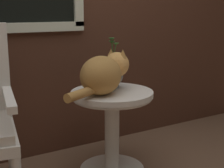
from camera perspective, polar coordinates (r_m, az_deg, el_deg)
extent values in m
cube|color=beige|center=(2.55, -14.10, 9.24)|extent=(0.89, 0.03, 0.07)
cylinder|color=silver|center=(2.38, 0.00, -8.22)|extent=(0.10, 0.10, 0.53)
cylinder|color=silver|center=(2.30, 0.00, -1.64)|extent=(0.56, 0.56, 0.03)
torus|color=silver|center=(2.30, 0.00, -2.30)|extent=(0.54, 0.54, 0.02)
cylinder|color=silver|center=(2.34, -16.64, -11.44)|extent=(0.04, 0.04, 0.42)
cube|color=silver|center=(1.95, -17.02, -2.28)|extent=(0.14, 0.51, 0.04)
ellipsoid|color=#AD7A3D|center=(2.18, -1.90, 1.45)|extent=(0.38, 0.36, 0.25)
sphere|color=#E2A356|center=(2.33, 0.81, 3.31)|extent=(0.17, 0.17, 0.17)
cone|color=#AD7A3D|center=(2.30, 1.83, 5.12)|extent=(0.06, 0.06, 0.06)
cone|color=#AD7A3D|center=(2.34, -0.17, 5.28)|extent=(0.06, 0.06, 0.06)
cylinder|color=#AD7A3D|center=(2.03, -5.20, -1.64)|extent=(0.26, 0.17, 0.06)
cylinder|color=slate|center=(2.41, 0.18, -0.37)|extent=(0.09, 0.09, 0.01)
ellipsoid|color=slate|center=(2.40, 0.19, 1.44)|extent=(0.14, 0.14, 0.14)
cylinder|color=slate|center=(2.38, 0.19, 3.46)|extent=(0.08, 0.08, 0.06)
torus|color=slate|center=(2.38, 0.19, 4.20)|extent=(0.10, 0.10, 0.02)
cylinder|color=#2D662D|center=(2.35, 0.42, 5.46)|extent=(0.01, 0.04, 0.11)
cone|color=#2D662D|center=(2.33, 0.66, 6.73)|extent=(0.04, 0.04, 0.02)
cylinder|color=#2D662D|center=(2.36, 0.07, 5.64)|extent=(0.02, 0.01, 0.12)
cone|color=#2D662D|center=(2.35, -0.05, 7.09)|extent=(0.04, 0.04, 0.02)
cylinder|color=#2D662D|center=(2.36, 0.07, 5.89)|extent=(0.03, 0.02, 0.14)
cone|color=#2D662D|center=(2.34, -0.05, 7.59)|extent=(0.04, 0.04, 0.02)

